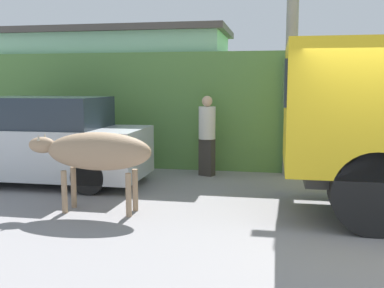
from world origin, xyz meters
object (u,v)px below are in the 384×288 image
(parked_suv, at_px, (44,142))
(pedestrian_on_hill, at_px, (207,132))
(brown_cow, at_px, (96,152))
(utility_pole, at_px, (292,48))

(parked_suv, bearing_deg, pedestrian_on_hill, 26.07)
(pedestrian_on_hill, bearing_deg, parked_suv, 45.25)
(brown_cow, height_order, utility_pole, utility_pole)
(brown_cow, bearing_deg, pedestrian_on_hill, 81.59)
(brown_cow, relative_size, parked_suv, 0.49)
(brown_cow, height_order, parked_suv, parked_suv)
(pedestrian_on_hill, relative_size, utility_pole, 0.33)
(brown_cow, distance_m, utility_pole, 5.05)
(parked_suv, height_order, pedestrian_on_hill, pedestrian_on_hill)
(brown_cow, xyz_separation_m, utility_pole, (3.09, 3.54, 1.84))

